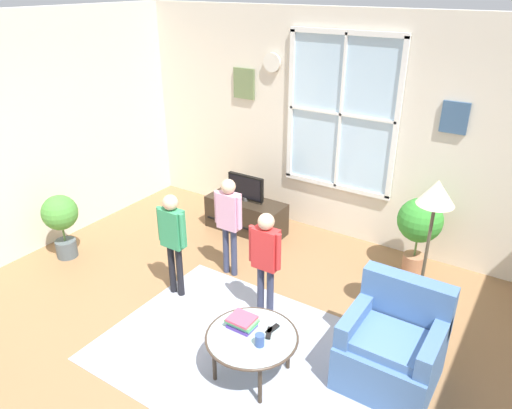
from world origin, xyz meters
The scene contains 17 objects.
ground_plane centered at (0.00, 0.00, -0.01)m, with size 6.89×5.93×0.02m, color olive.
back_wall centered at (-0.01, 2.72, 1.42)m, with size 6.29×0.17×2.81m.
area_rug centered at (0.18, 0.09, 0.00)m, with size 2.77×1.87×0.01m, color #999EAD.
tv_stand centered at (-1.23, 2.06, 0.22)m, with size 1.09×0.42×0.44m.
television centered at (-1.23, 2.06, 0.63)m, with size 0.52×0.08×0.35m.
armchair centered at (1.28, 0.52, 0.33)m, with size 0.76×0.74×0.87m.
coffee_table centered at (0.28, -0.08, 0.39)m, with size 0.79×0.79×0.41m.
book_stack centered at (0.14, -0.03, 0.46)m, with size 0.25×0.19×0.10m.
cup centered at (0.39, -0.14, 0.46)m, with size 0.08×0.08×0.11m, color #334C8C.
remote_near_books centered at (0.39, 0.02, 0.42)m, with size 0.04×0.14×0.02m, color black.
remote_near_cup centered at (0.38, 0.08, 0.42)m, with size 0.04×0.14×0.02m, color black.
person_red_shirt centered at (-0.04, 0.64, 0.73)m, with size 0.35×0.16×1.16m.
person_pink_shirt centered at (-0.80, 1.09, 0.73)m, with size 0.35×0.16×1.17m.
person_green_shirt centered at (-1.05, 0.46, 0.73)m, with size 0.35×0.16×1.16m.
potted_plant_by_window centered at (0.96, 2.27, 0.61)m, with size 0.50×0.50×0.92m.
potted_plant_corner centered at (-2.69, 0.31, 0.52)m, with size 0.42×0.42×0.81m.
floor_lamp centered at (1.29, 1.20, 1.33)m, with size 0.32×0.32×1.59m.
Camera 1 is at (2.03, -2.71, 3.10)m, focal length 33.88 mm.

